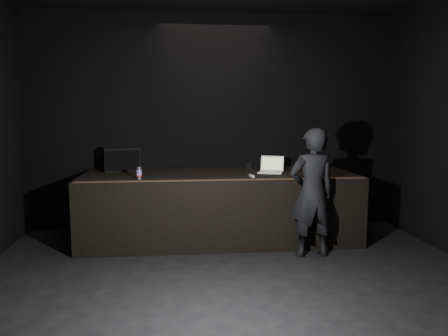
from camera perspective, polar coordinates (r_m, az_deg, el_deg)
ground at (r=4.19m, az=2.98°, el=-19.53°), size 7.00×7.00×0.00m
room_walls at (r=3.75m, az=3.18°, el=9.29°), size 6.10×7.10×3.52m
stage_riser at (r=6.60m, az=-0.66°, el=-4.96°), size 4.00×1.50×1.00m
riser_lip at (r=5.82m, az=-0.03°, el=-1.53°), size 3.92×0.10×0.01m
stage_monitor at (r=6.96m, az=-13.22°, el=1.13°), size 0.60×0.50×0.36m
cable at (r=7.09m, az=-7.96°, el=-0.02°), size 0.75×0.55×0.02m
laptop at (r=6.61m, az=6.19°, el=-0.04°), size 0.44×0.42×0.24m
beer_can at (r=5.98m, az=-11.04°, el=-0.66°), size 0.07×0.07×0.17m
plastic_cup at (r=6.88m, az=3.27°, el=0.22°), size 0.09×0.09×0.11m
wii_remote at (r=6.13m, az=3.63°, el=-1.02°), size 0.06×0.17×0.03m
person at (r=5.84m, az=11.42°, el=-3.19°), size 0.65×0.46×1.70m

